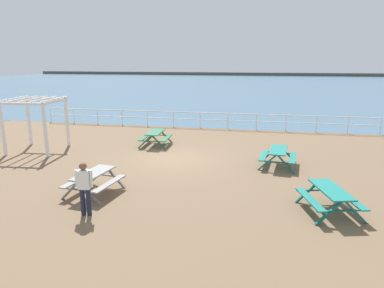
# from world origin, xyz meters

# --- Properties ---
(ground_plane) EXTENTS (30.00, 24.00, 0.20)m
(ground_plane) POSITION_xyz_m (0.00, 0.00, -0.10)
(ground_plane) COLOR brown
(sea_band) EXTENTS (142.00, 90.00, 0.01)m
(sea_band) POSITION_xyz_m (0.00, 52.75, 0.00)
(sea_band) COLOR #476B84
(sea_band) RESTS_ON ground
(distant_shoreline) EXTENTS (142.00, 6.00, 1.80)m
(distant_shoreline) POSITION_xyz_m (0.00, 95.75, 0.00)
(distant_shoreline) COLOR #4C4C47
(distant_shoreline) RESTS_ON ground
(seaward_railing) EXTENTS (23.07, 0.07, 1.08)m
(seaward_railing) POSITION_xyz_m (-0.00, 7.75, 0.75)
(seaward_railing) COLOR white
(seaward_railing) RESTS_ON ground
(picnic_table_near_left) EXTENTS (1.73, 1.97, 0.80)m
(picnic_table_near_left) POSITION_xyz_m (4.88, -0.23, 0.58)
(picnic_table_near_left) COLOR #1E7A70
(picnic_table_near_left) RESTS_ON ground
(picnic_table_near_right) EXTENTS (1.74, 1.98, 0.80)m
(picnic_table_near_right) POSITION_xyz_m (-1.57, -4.72, 0.58)
(picnic_table_near_right) COLOR gray
(picnic_table_near_right) RESTS_ON ground
(picnic_table_mid_centre) EXTENTS (1.60, 1.85, 0.80)m
(picnic_table_mid_centre) POSITION_xyz_m (-1.53, 2.32, 0.58)
(picnic_table_mid_centre) COLOR #286B47
(picnic_table_mid_centre) RESTS_ON ground
(picnic_table_far_left) EXTENTS (1.91, 2.12, 0.80)m
(picnic_table_far_left) POSITION_xyz_m (6.22, -4.70, 0.58)
(picnic_table_far_left) COLOR #1E7A70
(picnic_table_far_left) RESTS_ON ground
(visitor) EXTENTS (0.52, 0.27, 1.66)m
(visitor) POSITION_xyz_m (-1.01, -6.33, 0.95)
(visitor) COLOR #1E2338
(visitor) RESTS_ON ground
(lattice_pergola) EXTENTS (2.62, 2.74, 2.70)m
(lattice_pergola) POSITION_xyz_m (-7.20, 0.16, 2.00)
(lattice_pergola) COLOR white
(lattice_pergola) RESTS_ON ground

